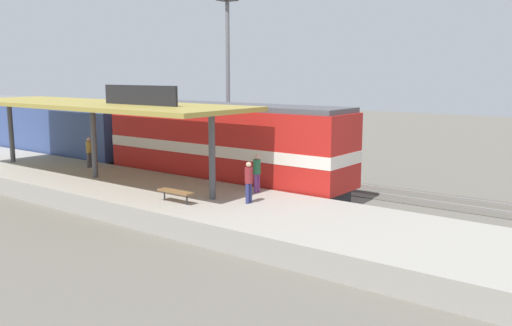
{
  "coord_description": "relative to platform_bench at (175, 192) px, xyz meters",
  "views": [
    {
      "loc": [
        -21.12,
        -22.88,
        6.13
      ],
      "look_at": [
        -1.38,
        -7.85,
        2.0
      ],
      "focal_mm": 37.82,
      "sensor_mm": 36.0,
      "label": 1
    }
  ],
  "objects": [
    {
      "name": "ground_plane",
      "position": [
        8.0,
        7.22,
        -1.34
      ],
      "size": [
        120.0,
        120.0,
        0.0
      ],
      "primitive_type": "plane",
      "color": "#666056"
    },
    {
      "name": "locomotive",
      "position": [
        6.0,
        2.57,
        1.07
      ],
      "size": [
        2.93,
        14.43,
        4.44
      ],
      "color": "#28282D",
      "rests_on": "track_near"
    },
    {
      "name": "track_near",
      "position": [
        6.0,
        7.22,
        -1.31
      ],
      "size": [
        3.2,
        110.0,
        0.16
      ],
      "color": "#565249",
      "rests_on": "ground"
    },
    {
      "name": "track_far",
      "position": [
        10.6,
        7.22,
        -1.31
      ],
      "size": [
        3.2,
        110.0,
        0.16
      ],
      "color": "#565249",
      "rests_on": "ground"
    },
    {
      "name": "person_waiting",
      "position": [
        2.97,
        9.86,
        0.51
      ],
      "size": [
        0.34,
        0.34,
        1.71
      ],
      "color": "#4C4C51",
      "rests_on": "platform"
    },
    {
      "name": "station_canopy",
      "position": [
        1.4,
        7.13,
        3.19
      ],
      "size": [
        5.2,
        18.0,
        4.7
      ],
      "color": "#47474C",
      "rests_on": "platform"
    },
    {
      "name": "person_walking",
      "position": [
        3.56,
        -1.48,
        0.51
      ],
      "size": [
        0.34,
        0.34,
        1.71
      ],
      "color": "#663375",
      "rests_on": "platform"
    },
    {
      "name": "light_mast",
      "position": [
        13.8,
        8.82,
        7.05
      ],
      "size": [
        1.1,
        1.1,
        11.7
      ],
      "color": "slate",
      "rests_on": "ground"
    },
    {
      "name": "platform_bench",
      "position": [
        0.0,
        0.0,
        0.0
      ],
      "size": [
        0.44,
        1.7,
        0.5
      ],
      "color": "#333338",
      "rests_on": "platform"
    },
    {
      "name": "passenger_carriage_front",
      "position": [
        6.0,
        20.57,
        0.97
      ],
      "size": [
        2.9,
        20.0,
        4.24
      ],
      "color": "#28282D",
      "rests_on": "track_near"
    },
    {
      "name": "platform",
      "position": [
        1.4,
        7.22,
        -0.89
      ],
      "size": [
        6.0,
        44.0,
        0.9
      ],
      "primitive_type": "cube",
      "color": "#9E998E",
      "rests_on": "ground"
    },
    {
      "name": "person_boarding",
      "position": [
        1.74,
        -2.45,
        0.51
      ],
      "size": [
        0.34,
        0.34,
        1.71
      ],
      "color": "navy",
      "rests_on": "platform"
    }
  ]
}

